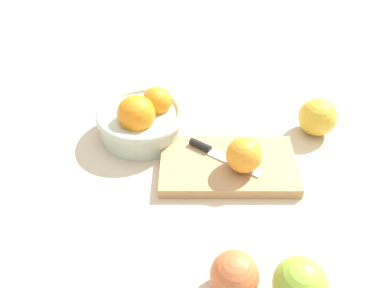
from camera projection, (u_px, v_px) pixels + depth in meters
name	position (u px, v px, depth m)	size (l,w,h in m)	color
ground_plane	(186.00, 186.00, 0.74)	(2.40, 2.40, 0.00)	beige
bowl	(142.00, 118.00, 0.82)	(0.18, 0.18, 0.11)	beige
cutting_board	(228.00, 166.00, 0.77)	(0.26, 0.15, 0.02)	tan
orange_on_board	(244.00, 155.00, 0.73)	(0.07, 0.07, 0.07)	orange
knife	(215.00, 152.00, 0.77)	(0.14, 0.09, 0.01)	silver
apple_front_right	(235.00, 275.00, 0.57)	(0.07, 0.07, 0.07)	#CC6638
apple_front_right_2	(300.00, 284.00, 0.55)	(0.08, 0.08, 0.08)	#8EB738
apple_back_right	(318.00, 117.00, 0.83)	(0.08, 0.08, 0.08)	gold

